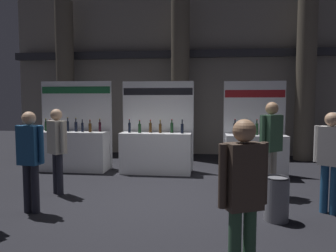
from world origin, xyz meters
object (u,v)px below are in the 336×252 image
exhibitor_booth_2 (255,152)px  visitor_3 (243,192)px  visitor_0 (30,154)px  visitor_2 (271,140)px  visitor_5 (331,155)px  exhibitor_booth_1 (156,149)px  trash_bin (276,199)px  exhibitor_booth_0 (73,147)px  visitor_6 (57,144)px

exhibitor_booth_2 → visitor_3: exhibitor_booth_2 is taller
visitor_0 → visitor_2: (4.02, 1.40, 0.11)m
visitor_0 → visitor_5: bearing=14.0°
exhibitor_booth_2 → visitor_2: (0.05, -1.55, 0.48)m
visitor_2 → visitor_0: bearing=161.3°
exhibitor_booth_1 → visitor_0: 3.47m
trash_bin → visitor_2: visitor_2 is taller
visitor_2 → visitor_5: (0.74, -0.88, -0.12)m
exhibitor_booth_2 → exhibitor_booth_0: bearing=178.0°
exhibitor_booth_2 → visitor_6: 4.47m
exhibitor_booth_1 → trash_bin: 3.76m
trash_bin → visitor_6: (-3.91, 0.91, 0.64)m
exhibitor_booth_0 → exhibitor_booth_1: (2.20, -0.03, -0.00)m
visitor_0 → visitor_3: visitor_3 is taller
exhibitor_booth_1 → visitor_2: size_ratio=1.29×
visitor_0 → visitor_2: size_ratio=0.92×
exhibitor_booth_2 → trash_bin: (-0.11, -2.84, -0.26)m
exhibitor_booth_0 → trash_bin: exhibitor_booth_0 is taller
visitor_2 → visitor_5: bearing=-87.7°
exhibitor_booth_0 → visitor_6: bearing=-74.0°
exhibitor_booth_2 → visitor_5: size_ratio=1.40×
visitor_3 → exhibitor_booth_2: bearing=-123.3°
exhibitor_booth_0 → visitor_2: bearing=-20.1°
exhibitor_booth_1 → visitor_2: exhibitor_booth_1 is taller
exhibitor_booth_2 → visitor_5: bearing=-71.9°
visitor_0 → visitor_3: 3.60m
visitor_3 → visitor_2: bearing=-128.9°
visitor_0 → exhibitor_booth_1: bearing=70.9°
exhibitor_booth_2 → visitor_3: size_ratio=1.39×
visitor_3 → exhibitor_booth_0: bearing=-75.3°
exhibitor_booth_0 → exhibitor_booth_1: bearing=-0.8°
exhibitor_booth_0 → exhibitor_booth_2: exhibitor_booth_0 is taller
exhibitor_booth_1 → visitor_3: size_ratio=1.40×
exhibitor_booth_2 → visitor_6: (-4.01, -1.93, 0.38)m
visitor_3 → trash_bin: bearing=-134.5°
visitor_0 → visitor_5: size_ratio=1.01×
exhibitor_booth_1 → visitor_5: (3.20, -2.56, 0.35)m
exhibitor_booth_1 → visitor_3: (1.58, -4.82, 0.36)m
exhibitor_booth_1 → visitor_5: exhibitor_booth_1 is taller
visitor_2 → visitor_6: bearing=147.4°
visitor_0 → visitor_6: (-0.04, 1.03, 0.01)m
exhibitor_booth_1 → exhibitor_booth_0: bearing=179.2°
exhibitor_booth_2 → visitor_6: size_ratio=1.38×
exhibitor_booth_0 → exhibitor_booth_1: 2.20m
trash_bin → visitor_2: 1.49m
exhibitor_booth_1 → trash_bin: size_ratio=3.42×
exhibitor_booth_2 → visitor_2: bearing=-88.2°
visitor_5 → visitor_6: (-4.81, 0.51, 0.02)m
exhibitor_booth_2 → visitor_2: 1.62m
visitor_3 → visitor_5: visitor_3 is taller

